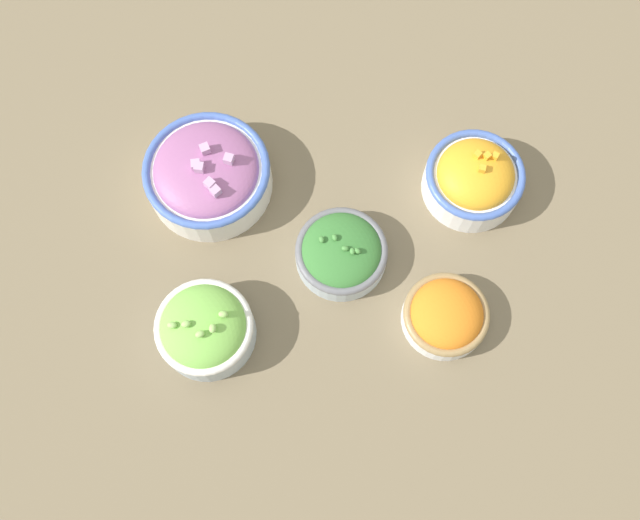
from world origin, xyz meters
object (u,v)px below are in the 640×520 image
Objects in this scene: bowl_broccoli at (341,252)px; bowl_red_onion at (208,174)px; bowl_lettuce at (205,329)px; bowl_squash at (474,178)px; bowl_carrots at (446,315)px.

bowl_red_onion is at bearing 155.31° from bowl_broccoli.
bowl_lettuce is at bearing -142.55° from bowl_broccoli.
bowl_squash reaches higher than bowl_broccoli.
bowl_red_onion reaches higher than bowl_lettuce.
bowl_carrots is (0.36, -0.17, -0.01)m from bowl_red_onion.
bowl_red_onion is at bearing 98.14° from bowl_lettuce.
bowl_red_onion reaches higher than bowl_squash.
bowl_red_onion is at bearing -174.51° from bowl_squash.
bowl_broccoli reaches higher than bowl_carrots.
bowl_red_onion is 0.23m from bowl_lettuce.
bowl_lettuce is at bearing -169.92° from bowl_carrots.
bowl_lettuce is at bearing -143.23° from bowl_squash.
bowl_squash is at bearing 5.49° from bowl_red_onion.
bowl_carrots is at bearing 10.08° from bowl_lettuce.
bowl_lettuce reaches higher than bowl_carrots.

